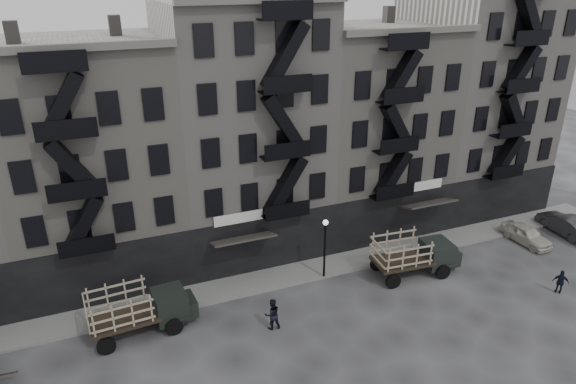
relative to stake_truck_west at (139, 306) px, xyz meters
name	(u,v)px	position (x,y,z in m)	size (l,w,h in m)	color
ground	(298,311)	(8.86, -1.60, -1.66)	(140.00, 140.00, 0.00)	#38383A
sidewalk	(275,277)	(8.86, 2.15, -1.58)	(55.00, 2.50, 0.15)	slate
building_midwest	(93,162)	(-1.14, 8.22, 5.84)	(10.00, 11.35, 16.20)	gray
building_center	(243,130)	(8.86, 8.22, 6.84)	(10.00, 11.35, 18.20)	gray
building_mideast	(367,128)	(18.86, 8.22, 5.84)	(10.00, 11.35, 16.20)	gray
building_east	(474,98)	(28.86, 8.22, 7.34)	(10.00, 11.35, 19.20)	gray
lamp_post	(325,241)	(11.86, 1.00, 1.13)	(0.36, 0.36, 4.28)	black
stake_truck_west	(139,306)	(0.00, 0.00, 0.00)	(5.92, 2.72, 2.90)	black
stake_truck_east	(414,252)	(17.55, -0.79, 0.02)	(6.01, 2.83, 2.94)	black
car_east	(526,234)	(27.86, -0.38, -0.98)	(1.59, 3.96, 1.35)	beige
car_far	(566,225)	(31.76, -0.44, -0.89)	(1.63, 4.68, 1.54)	#252628
pedestrian_mid	(272,314)	(6.90, -2.54, -0.71)	(0.92, 0.72, 1.90)	black
policeman	(561,282)	(24.79, -6.14, -0.85)	(0.94, 0.39, 1.61)	black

